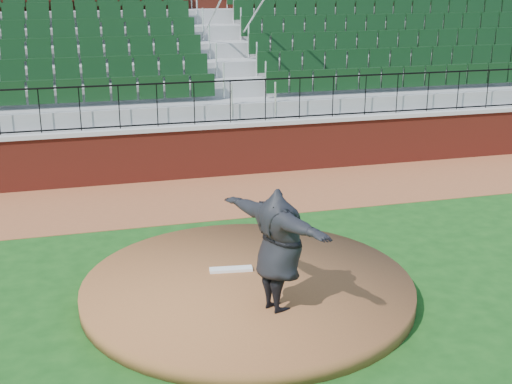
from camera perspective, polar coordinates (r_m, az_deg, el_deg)
The scene contains 10 objects.
ground at distance 10.51m, azimuth 2.19°, elevation -9.19°, with size 90.00×90.00×0.00m, color #134313.
warning_track at distance 15.36m, azimuth -3.85°, elevation -0.34°, with size 34.00×3.20×0.01m, color brown.
field_wall at distance 16.71m, azimuth -5.01°, elevation 3.24°, with size 34.00×0.35×1.20m, color maroon.
wall_cap at distance 16.56m, azimuth -5.07°, elevation 5.42°, with size 34.00×0.45×0.10m, color #B7B7B7.
wall_railing at distance 16.45m, azimuth -5.12°, elevation 7.29°, with size 34.00×0.05×1.00m, color black, non-canonical shape.
seating_stands at distance 19.03m, azimuth -6.68°, elevation 10.18°, with size 34.00×5.10×4.60m, color gray, non-canonical shape.
concourse_wall at distance 21.74m, azimuth -7.90°, elevation 12.25°, with size 34.00×0.50×5.50m, color maroon.
pitchers_mound at distance 10.68m, azimuth -0.68°, elevation -7.98°, with size 5.05×5.05×0.25m, color brown.
pitching_rubber at distance 10.97m, azimuth -2.08°, elevation -6.40°, with size 0.68×0.17×0.05m, color white.
pitcher at distance 9.45m, azimuth 1.87°, elevation -4.82°, with size 2.18×0.59×1.77m, color black.
Camera 1 is at (-2.86, -8.93, 4.75)m, focal length 48.46 mm.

